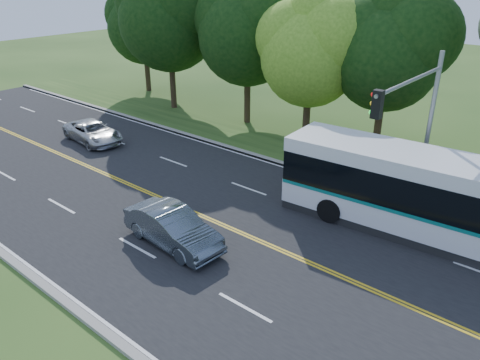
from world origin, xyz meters
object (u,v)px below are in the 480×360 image
Objects in this scene: sedan at (173,228)px; suv at (93,132)px; transit_bus at (443,201)px; traffic_signal at (416,117)px.

suv is (-12.70, 4.93, -0.11)m from sedan.
transit_bus is 10.68m from sedan.
transit_bus is 2.91× the size of sedan.
transit_bus is 20.73m from suv.
traffic_signal is at bearing 156.46° from transit_bus.
sedan is (-7.88, -7.15, -0.94)m from transit_bus.
traffic_signal is 1.54× the size of sedan.
suv is at bearing -171.39° from traffic_signal.
transit_bus reaches higher than suv.
traffic_signal reaches higher than transit_bus.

